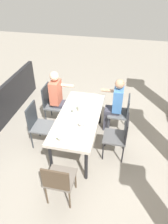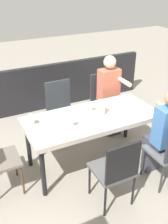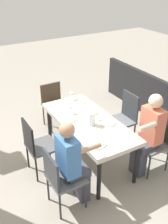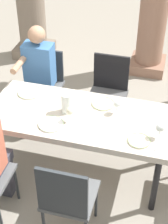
# 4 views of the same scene
# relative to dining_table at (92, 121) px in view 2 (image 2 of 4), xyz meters

# --- Properties ---
(ground_plane) EXTENTS (16.00, 16.00, 0.00)m
(ground_plane) POSITION_rel_dining_table_xyz_m (0.00, 0.00, -0.70)
(ground_plane) COLOR gray
(dining_table) EXTENTS (1.81, 0.81, 0.76)m
(dining_table) POSITION_rel_dining_table_xyz_m (0.00, 0.00, 0.00)
(dining_table) COLOR beige
(dining_table) RESTS_ON ground
(chair_west_south) EXTENTS (0.44, 0.44, 0.96)m
(chair_west_south) POSITION_rel_dining_table_xyz_m (-0.68, -0.83, -0.15)
(chair_west_south) COLOR #5B5E61
(chair_west_south) RESTS_ON ground
(chair_mid_north) EXTENTS (0.44, 0.44, 0.93)m
(chair_mid_north) POSITION_rel_dining_table_xyz_m (0.12, 0.82, -0.16)
(chair_mid_north) COLOR #4F4F50
(chair_mid_north) RESTS_ON ground
(chair_mid_south) EXTENTS (0.44, 0.44, 0.96)m
(chair_mid_south) POSITION_rel_dining_table_xyz_m (0.12, -0.83, -0.15)
(chair_mid_south) COLOR #5B5E61
(chair_mid_south) RESTS_ON ground
(diner_woman_green) EXTENTS (0.35, 0.49, 1.33)m
(diner_woman_green) POSITION_rel_dining_table_xyz_m (-0.68, -0.64, 0.01)
(diner_woman_green) COLOR #3F3F4C
(diner_woman_green) RESTS_ON ground
(diner_man_white) EXTENTS (0.35, 0.49, 1.29)m
(diner_man_white) POSITION_rel_dining_table_xyz_m (-0.68, 0.64, -0.01)
(diner_man_white) COLOR #3F3F4C
(diner_man_white) RESTS_ON ground
(patio_railing) EXTENTS (4.21, 0.10, 0.90)m
(patio_railing) POSITION_rel_dining_table_xyz_m (0.00, -1.94, -0.25)
(patio_railing) COLOR black
(patio_railing) RESTS_ON ground
(plate_0) EXTENTS (0.25, 0.25, 0.02)m
(plate_0) POSITION_rel_dining_table_xyz_m (-0.60, 0.21, 0.08)
(plate_0) COLOR white
(plate_0) RESTS_ON dining_table
(fork_0) EXTENTS (0.03, 0.17, 0.01)m
(fork_0) POSITION_rel_dining_table_xyz_m (-0.75, 0.21, 0.07)
(fork_0) COLOR silver
(fork_0) RESTS_ON dining_table
(spoon_0) EXTENTS (0.02, 0.17, 0.01)m
(spoon_0) POSITION_rel_dining_table_xyz_m (-0.45, 0.21, 0.07)
(spoon_0) COLOR silver
(spoon_0) RESTS_ON dining_table
(plate_1) EXTENTS (0.25, 0.25, 0.02)m
(plate_1) POSITION_rel_dining_table_xyz_m (-0.22, -0.22, 0.08)
(plate_1) COLOR white
(plate_1) RESTS_ON dining_table
(wine_glass_1) EXTENTS (0.08, 0.08, 0.16)m
(wine_glass_1) POSITION_rel_dining_table_xyz_m (-0.05, -0.12, 0.19)
(wine_glass_1) COLOR white
(wine_glass_1) RESTS_ON dining_table
(fork_1) EXTENTS (0.02, 0.17, 0.01)m
(fork_1) POSITION_rel_dining_table_xyz_m (-0.37, -0.22, 0.07)
(fork_1) COLOR silver
(fork_1) RESTS_ON dining_table
(spoon_1) EXTENTS (0.03, 0.17, 0.01)m
(spoon_1) POSITION_rel_dining_table_xyz_m (-0.07, -0.22, 0.07)
(spoon_1) COLOR silver
(spoon_1) RESTS_ON dining_table
(plate_2) EXTENTS (0.23, 0.23, 0.02)m
(plate_2) POSITION_rel_dining_table_xyz_m (0.19, 0.22, 0.08)
(plate_2) COLOR silver
(plate_2) RESTS_ON dining_table
(wine_glass_2) EXTENTS (0.08, 0.08, 0.15)m
(wine_glass_2) POSITION_rel_dining_table_xyz_m (0.34, 0.12, 0.18)
(wine_glass_2) COLOR white
(wine_glass_2) RESTS_ON dining_table
(fork_2) EXTENTS (0.02, 0.17, 0.01)m
(fork_2) POSITION_rel_dining_table_xyz_m (0.04, 0.22, 0.07)
(fork_2) COLOR silver
(fork_2) RESTS_ON dining_table
(spoon_2) EXTENTS (0.03, 0.17, 0.01)m
(spoon_2) POSITION_rel_dining_table_xyz_m (0.34, 0.22, 0.07)
(spoon_2) COLOR silver
(spoon_2) RESTS_ON dining_table
(plate_3) EXTENTS (0.21, 0.21, 0.02)m
(plate_3) POSITION_rel_dining_table_xyz_m (0.62, -0.23, 0.08)
(plate_3) COLOR silver
(plate_3) RESTS_ON dining_table
(wine_glass_3) EXTENTS (0.08, 0.08, 0.16)m
(wine_glass_3) POSITION_rel_dining_table_xyz_m (0.78, -0.13, 0.19)
(wine_glass_3) COLOR white
(wine_glass_3) RESTS_ON dining_table
(fork_3) EXTENTS (0.03, 0.17, 0.01)m
(fork_3) POSITION_rel_dining_table_xyz_m (0.47, -0.23, 0.07)
(fork_3) COLOR silver
(fork_3) RESTS_ON dining_table
(spoon_3) EXTENTS (0.02, 0.17, 0.01)m
(spoon_3) POSITION_rel_dining_table_xyz_m (0.77, -0.23, 0.07)
(spoon_3) COLOR silver
(spoon_3) RESTS_ON dining_table
(water_pitcher) EXTENTS (0.11, 0.11, 0.21)m
(water_pitcher) POSITION_rel_dining_table_xyz_m (-0.13, 0.02, 0.16)
(water_pitcher) COLOR white
(water_pitcher) RESTS_ON dining_table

